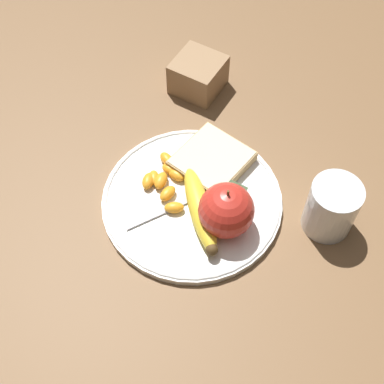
{
  "coord_description": "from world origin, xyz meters",
  "views": [
    {
      "loc": [
        0.39,
        0.23,
        0.72
      ],
      "look_at": [
        0.0,
        0.0,
        0.03
      ],
      "focal_mm": 50.0,
      "sensor_mm": 36.0,
      "label": 1
    }
  ],
  "objects_px": {
    "juice_glass": "(331,208)",
    "bread_slice": "(212,161)",
    "fork": "(184,201)",
    "plate": "(192,200)",
    "apple": "(226,210)",
    "jam_packet": "(232,196)",
    "condiment_caddy": "(198,75)",
    "banana": "(200,210)"
  },
  "relations": [
    {
      "from": "juice_glass",
      "to": "bread_slice",
      "type": "bearing_deg",
      "value": -90.2
    },
    {
      "from": "juice_glass",
      "to": "fork",
      "type": "distance_m",
      "value": 0.22
    },
    {
      "from": "fork",
      "to": "plate",
      "type": "bearing_deg",
      "value": -3.78
    },
    {
      "from": "apple",
      "to": "fork",
      "type": "height_order",
      "value": "apple"
    },
    {
      "from": "juice_glass",
      "to": "apple",
      "type": "height_order",
      "value": "apple"
    },
    {
      "from": "jam_packet",
      "to": "condiment_caddy",
      "type": "bearing_deg",
      "value": -138.0
    },
    {
      "from": "fork",
      "to": "condiment_caddy",
      "type": "xyz_separation_m",
      "value": [
        -0.24,
        -0.11,
        0.02
      ]
    },
    {
      "from": "banana",
      "to": "jam_packet",
      "type": "relative_size",
      "value": 3.37
    },
    {
      "from": "juice_glass",
      "to": "condiment_caddy",
      "type": "height_order",
      "value": "juice_glass"
    },
    {
      "from": "bread_slice",
      "to": "fork",
      "type": "relative_size",
      "value": 0.8
    },
    {
      "from": "fork",
      "to": "jam_packet",
      "type": "height_order",
      "value": "jam_packet"
    },
    {
      "from": "jam_packet",
      "to": "condiment_caddy",
      "type": "distance_m",
      "value": 0.26
    },
    {
      "from": "banana",
      "to": "jam_packet",
      "type": "distance_m",
      "value": 0.06
    },
    {
      "from": "bread_slice",
      "to": "jam_packet",
      "type": "distance_m",
      "value": 0.08
    },
    {
      "from": "apple",
      "to": "jam_packet",
      "type": "height_order",
      "value": "apple"
    },
    {
      "from": "banana",
      "to": "juice_glass",
      "type": "bearing_deg",
      "value": 118.71
    },
    {
      "from": "banana",
      "to": "plate",
      "type": "bearing_deg",
      "value": -126.82
    },
    {
      "from": "banana",
      "to": "condiment_caddy",
      "type": "height_order",
      "value": "condiment_caddy"
    },
    {
      "from": "banana",
      "to": "condiment_caddy",
      "type": "distance_m",
      "value": 0.29
    },
    {
      "from": "condiment_caddy",
      "to": "banana",
      "type": "bearing_deg",
      "value": 30.89
    },
    {
      "from": "apple",
      "to": "plate",
      "type": "bearing_deg",
      "value": -102.43
    },
    {
      "from": "fork",
      "to": "jam_packet",
      "type": "distance_m",
      "value": 0.08
    },
    {
      "from": "condiment_caddy",
      "to": "apple",
      "type": "bearing_deg",
      "value": 37.94
    },
    {
      "from": "fork",
      "to": "condiment_caddy",
      "type": "height_order",
      "value": "condiment_caddy"
    },
    {
      "from": "fork",
      "to": "condiment_caddy",
      "type": "distance_m",
      "value": 0.26
    },
    {
      "from": "plate",
      "to": "jam_packet",
      "type": "bearing_deg",
      "value": 118.83
    },
    {
      "from": "juice_glass",
      "to": "bread_slice",
      "type": "height_order",
      "value": "juice_glass"
    },
    {
      "from": "jam_packet",
      "to": "condiment_caddy",
      "type": "xyz_separation_m",
      "value": [
        -0.19,
        -0.18,
        0.01
      ]
    },
    {
      "from": "bread_slice",
      "to": "jam_packet",
      "type": "bearing_deg",
      "value": 54.51
    },
    {
      "from": "banana",
      "to": "condiment_caddy",
      "type": "relative_size",
      "value": 1.62
    },
    {
      "from": "apple",
      "to": "bread_slice",
      "type": "relative_size",
      "value": 0.74
    },
    {
      "from": "plate",
      "to": "condiment_caddy",
      "type": "bearing_deg",
      "value": -151.93
    },
    {
      "from": "juice_glass",
      "to": "jam_packet",
      "type": "relative_size",
      "value": 2.29
    },
    {
      "from": "banana",
      "to": "bread_slice",
      "type": "relative_size",
      "value": 1.09
    },
    {
      "from": "plate",
      "to": "fork",
      "type": "xyz_separation_m",
      "value": [
        0.01,
        -0.01,
        0.01
      ]
    },
    {
      "from": "banana",
      "to": "fork",
      "type": "relative_size",
      "value": 0.87
    },
    {
      "from": "banana",
      "to": "fork",
      "type": "distance_m",
      "value": 0.04
    },
    {
      "from": "apple",
      "to": "banana",
      "type": "bearing_deg",
      "value": -82.89
    },
    {
      "from": "bread_slice",
      "to": "condiment_caddy",
      "type": "distance_m",
      "value": 0.19
    },
    {
      "from": "bread_slice",
      "to": "banana",
      "type": "bearing_deg",
      "value": 19.24
    },
    {
      "from": "plate",
      "to": "fork",
      "type": "relative_size",
      "value": 1.83
    },
    {
      "from": "plate",
      "to": "condiment_caddy",
      "type": "height_order",
      "value": "condiment_caddy"
    }
  ]
}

